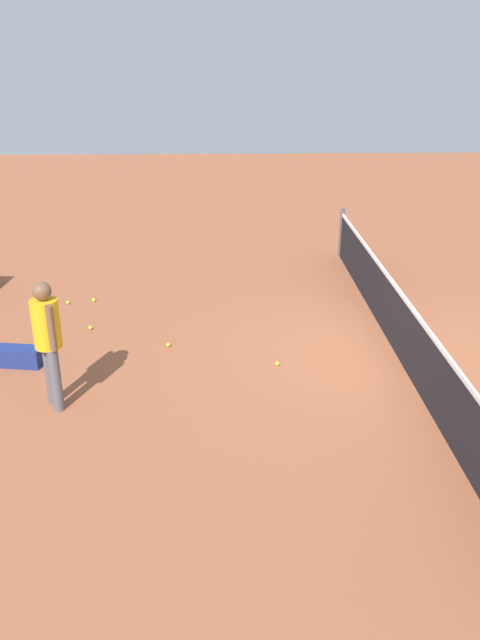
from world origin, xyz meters
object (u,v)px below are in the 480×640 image
at_px(tennis_ball_by_net, 168,345).
at_px(tennis_ball_stray_left, 94,300).
at_px(tennis_ball_near_player, 277,363).
at_px(tennis_ball_midcourt, 90,328).
at_px(equipment_bag, 17,356).
at_px(tennis_ball_baseline, 68,302).
at_px(player_near_side, 48,335).

bearing_deg(tennis_ball_by_net, tennis_ball_stray_left, -142.34).
distance_m(tennis_ball_near_player, tennis_ball_midcourt, 3.28).
bearing_deg(tennis_ball_near_player, equipment_bag, -91.99).
bearing_deg(tennis_ball_midcourt, tennis_ball_baseline, -151.70).
distance_m(tennis_ball_baseline, tennis_ball_stray_left, 0.46).
bearing_deg(tennis_ball_near_player, tennis_ball_by_net, -112.70).
distance_m(player_near_side, tennis_ball_near_player, 3.28).
distance_m(tennis_ball_midcourt, equipment_bag, 1.50).
relative_size(player_near_side, equipment_bag, 2.04).
height_order(tennis_ball_by_net, equipment_bag, equipment_bag).
xyz_separation_m(tennis_ball_near_player, tennis_ball_by_net, (-0.69, -1.64, 0.00)).
relative_size(tennis_ball_near_player, tennis_ball_by_net, 1.00).
bearing_deg(player_near_side, tennis_ball_baseline, -169.97).
bearing_deg(tennis_ball_baseline, equipment_bag, -4.90).
relative_size(player_near_side, tennis_ball_near_player, 25.76).
height_order(tennis_ball_near_player, tennis_ball_baseline, same).
bearing_deg(tennis_ball_midcourt, equipment_bag, -33.27).
distance_m(tennis_ball_by_net, equipment_bag, 2.22).
bearing_deg(tennis_ball_by_net, tennis_ball_near_player, 67.30).
distance_m(tennis_ball_by_net, tennis_ball_stray_left, 2.46).
bearing_deg(tennis_ball_stray_left, tennis_ball_midcourt, 7.81).
xyz_separation_m(tennis_ball_near_player, tennis_ball_midcourt, (-1.38, -2.97, 0.00)).
height_order(player_near_side, tennis_ball_midcourt, player_near_side).
bearing_deg(tennis_ball_stray_left, tennis_ball_by_net, 37.66).
xyz_separation_m(tennis_ball_near_player, equipment_bag, (-0.13, -3.79, 0.11)).
relative_size(tennis_ball_midcourt, tennis_ball_baseline, 1.00).
relative_size(tennis_ball_midcourt, tennis_ball_stray_left, 1.00).
height_order(tennis_ball_midcourt, equipment_bag, equipment_bag).
relative_size(player_near_side, tennis_ball_midcourt, 25.76).
bearing_deg(tennis_ball_near_player, tennis_ball_baseline, -125.13).
xyz_separation_m(tennis_ball_near_player, tennis_ball_stray_left, (-2.63, -3.14, 0.00)).
height_order(tennis_ball_stray_left, equipment_bag, equipment_bag).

